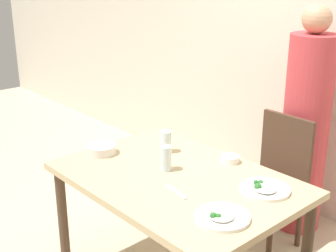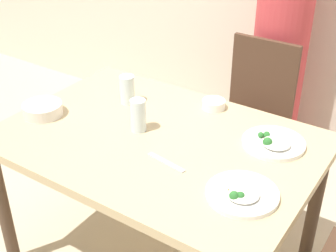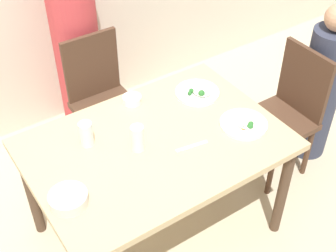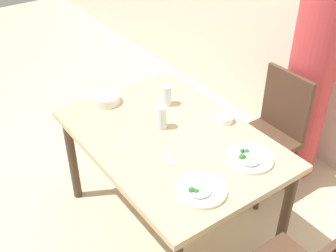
# 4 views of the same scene
# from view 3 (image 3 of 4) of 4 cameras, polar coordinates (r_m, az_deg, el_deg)

# --- Properties ---
(ground_plane) EXTENTS (10.00, 10.00, 0.00)m
(ground_plane) POSITION_cam_3_polar(r_m,az_deg,el_deg) (2.95, -1.26, -12.35)
(ground_plane) COLOR beige
(dining_table) EXTENTS (1.32, 0.92, 0.72)m
(dining_table) POSITION_cam_3_polar(r_m,az_deg,el_deg) (2.47, -1.47, -3.33)
(dining_table) COLOR tan
(dining_table) RESTS_ON ground_plane
(chair_adult_spot) EXTENTS (0.40, 0.40, 0.89)m
(chair_adult_spot) POSITION_cam_3_polar(r_m,az_deg,el_deg) (3.15, -8.02, 3.49)
(chair_adult_spot) COLOR #4C3323
(chair_adult_spot) RESTS_ON ground_plane
(chair_child_spot) EXTENTS (0.40, 0.40, 0.89)m
(chair_child_spot) POSITION_cam_3_polar(r_m,az_deg,el_deg) (3.10, 14.23, 1.79)
(chair_child_spot) COLOR #4C3323
(chair_child_spot) RESTS_ON ground_plane
(person_adult) EXTENTS (0.32, 0.32, 1.58)m
(person_adult) POSITION_cam_3_polar(r_m,az_deg,el_deg) (3.26, -11.14, 9.95)
(person_adult) COLOR #C63D42
(person_adult) RESTS_ON ground_plane
(person_child) EXTENTS (0.26, 0.26, 1.13)m
(person_child) POSITION_cam_3_polar(r_m,az_deg,el_deg) (3.27, 18.05, 4.19)
(person_child) COLOR #33384C
(person_child) RESTS_ON ground_plane
(bowl_curry) EXTENTS (0.18, 0.18, 0.06)m
(bowl_curry) POSITION_cam_3_polar(r_m,az_deg,el_deg) (2.16, -12.06, -8.66)
(bowl_curry) COLOR silver
(bowl_curry) RESTS_ON dining_table
(plate_rice_adult) EXTENTS (0.26, 0.26, 0.05)m
(plate_rice_adult) POSITION_cam_3_polar(r_m,az_deg,el_deg) (2.54, 9.32, 0.26)
(plate_rice_adult) COLOR white
(plate_rice_adult) RESTS_ON dining_table
(plate_rice_child) EXTENTS (0.26, 0.26, 0.06)m
(plate_rice_child) POSITION_cam_3_polar(r_m,az_deg,el_deg) (2.73, 3.69, 4.12)
(plate_rice_child) COLOR white
(plate_rice_child) RESTS_ON dining_table
(bowl_rice_small) EXTENTS (0.11, 0.11, 0.04)m
(bowl_rice_small) POSITION_cam_3_polar(r_m,az_deg,el_deg) (2.67, -4.41, 3.27)
(bowl_rice_small) COLOR white
(bowl_rice_small) RESTS_ON dining_table
(glass_water_tall) EXTENTS (0.07, 0.07, 0.14)m
(glass_water_tall) POSITION_cam_3_polar(r_m,az_deg,el_deg) (2.33, -3.73, -1.49)
(glass_water_tall) COLOR silver
(glass_water_tall) RESTS_ON dining_table
(glass_water_short) EXTENTS (0.07, 0.07, 0.14)m
(glass_water_short) POSITION_cam_3_polar(r_m,az_deg,el_deg) (2.39, -9.92, -0.96)
(glass_water_short) COLOR silver
(glass_water_short) RESTS_ON dining_table
(fork_steel) EXTENTS (0.18, 0.05, 0.01)m
(fork_steel) POSITION_cam_3_polar(r_m,az_deg,el_deg) (2.39, 2.92, -2.49)
(fork_steel) COLOR silver
(fork_steel) RESTS_ON dining_table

